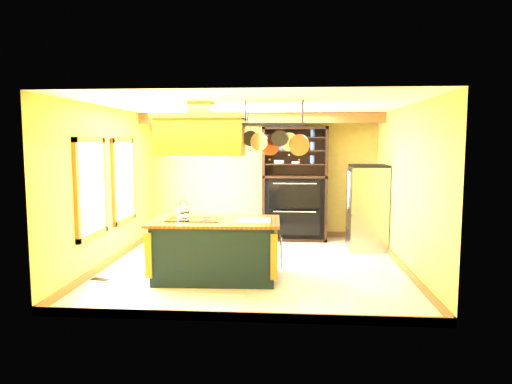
# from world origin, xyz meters

# --- Properties ---
(floor) EXTENTS (5.00, 5.00, 0.00)m
(floor) POSITION_xyz_m (0.00, 0.00, 0.00)
(floor) COLOR beige
(floor) RESTS_ON ground
(ceiling) EXTENTS (5.00, 5.00, 0.00)m
(ceiling) POSITION_xyz_m (0.00, 0.00, 2.70)
(ceiling) COLOR white
(ceiling) RESTS_ON wall_back
(wall_back) EXTENTS (5.00, 0.02, 2.70)m
(wall_back) POSITION_xyz_m (0.00, 2.50, 1.35)
(wall_back) COLOR gold
(wall_back) RESTS_ON floor
(wall_front) EXTENTS (5.00, 0.02, 2.70)m
(wall_front) POSITION_xyz_m (0.00, -2.50, 1.35)
(wall_front) COLOR gold
(wall_front) RESTS_ON floor
(wall_left) EXTENTS (0.02, 5.00, 2.70)m
(wall_left) POSITION_xyz_m (-2.50, 0.00, 1.35)
(wall_left) COLOR gold
(wall_left) RESTS_ON floor
(wall_right) EXTENTS (0.02, 5.00, 2.70)m
(wall_right) POSITION_xyz_m (2.50, 0.00, 1.35)
(wall_right) COLOR gold
(wall_right) RESTS_ON floor
(ceiling_beam) EXTENTS (5.00, 0.15, 0.20)m
(ceiling_beam) POSITION_xyz_m (0.00, 1.70, 2.59)
(ceiling_beam) COLOR #945E2E
(ceiling_beam) RESTS_ON ceiling
(window_near) EXTENTS (0.06, 1.06, 1.56)m
(window_near) POSITION_xyz_m (-2.47, -0.80, 1.40)
(window_near) COLOR #945E2E
(window_near) RESTS_ON wall_left
(window_far) EXTENTS (0.06, 1.06, 1.56)m
(window_far) POSITION_xyz_m (-2.47, 0.60, 1.40)
(window_far) COLOR #945E2E
(window_far) RESTS_ON wall_left
(kitchen_island) EXTENTS (1.99, 1.15, 1.11)m
(kitchen_island) POSITION_xyz_m (-0.53, -0.81, 0.47)
(kitchen_island) COLOR black
(kitchen_island) RESTS_ON floor
(range_hood) EXTENTS (1.36, 0.77, 0.80)m
(range_hood) POSITION_xyz_m (-0.73, -0.81, 2.24)
(range_hood) COLOR #A97E2A
(range_hood) RESTS_ON ceiling
(pot_rack) EXTENTS (1.01, 0.46, 0.80)m
(pot_rack) POSITION_xyz_m (0.38, -0.81, 2.23)
(pot_rack) COLOR black
(pot_rack) RESTS_ON ceiling
(refrigerator) EXTENTS (0.71, 0.83, 1.63)m
(refrigerator) POSITION_xyz_m (2.13, 1.40, 0.79)
(refrigerator) COLOR #93969C
(refrigerator) RESTS_ON floor
(hutch) EXTENTS (1.38, 0.62, 2.44)m
(hutch) POSITION_xyz_m (0.71, 2.24, 0.93)
(hutch) COLOR black
(hutch) RESTS_ON floor
(floor_register) EXTENTS (0.30, 0.18, 0.01)m
(floor_register) POSITION_xyz_m (-2.30, -0.99, 0.01)
(floor_register) COLOR black
(floor_register) RESTS_ON floor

